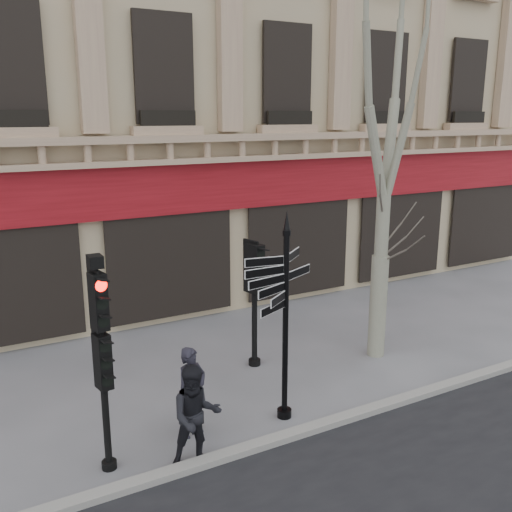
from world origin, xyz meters
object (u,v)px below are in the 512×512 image
at_px(fingerpost, 286,282).
at_px(plane_tree, 391,65).
at_px(pedestrian_b, 196,416).
at_px(traffic_signal_secondary, 254,282).
at_px(traffic_signal_main, 100,339).
at_px(pedestrian_a, 192,392).

xyz_separation_m(fingerpost, plane_tree, (3.34, 1.35, 3.83)).
bearing_deg(pedestrian_b, traffic_signal_secondary, 59.52).
relative_size(traffic_signal_secondary, plane_tree, 0.30).
relative_size(traffic_signal_main, plane_tree, 0.38).
bearing_deg(traffic_signal_main, traffic_signal_secondary, 20.49).
height_order(traffic_signal_main, plane_tree, plane_tree).
relative_size(pedestrian_a, pedestrian_b, 0.95).
xyz_separation_m(traffic_signal_main, pedestrian_a, (1.55, 0.29, -1.39)).
bearing_deg(pedestrian_b, traffic_signal_main, 167.83).
height_order(plane_tree, pedestrian_b, plane_tree).
bearing_deg(traffic_signal_secondary, plane_tree, -30.13).
distance_m(pedestrian_a, pedestrian_b, 0.91).
distance_m(traffic_signal_secondary, plane_tree, 5.33).
height_order(traffic_signal_secondary, pedestrian_b, traffic_signal_secondary).
height_order(fingerpost, traffic_signal_secondary, fingerpost).
xyz_separation_m(fingerpost, pedestrian_b, (-1.99, -0.57, -1.75)).
xyz_separation_m(fingerpost, traffic_signal_main, (-3.25, 0.00, -0.40)).
bearing_deg(pedestrian_b, plane_tree, 32.19).
height_order(fingerpost, traffic_signal_main, fingerpost).
bearing_deg(plane_tree, fingerpost, -157.97).
xyz_separation_m(traffic_signal_main, traffic_signal_secondary, (3.86, 2.24, -0.26)).
distance_m(traffic_signal_secondary, pedestrian_a, 3.23).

